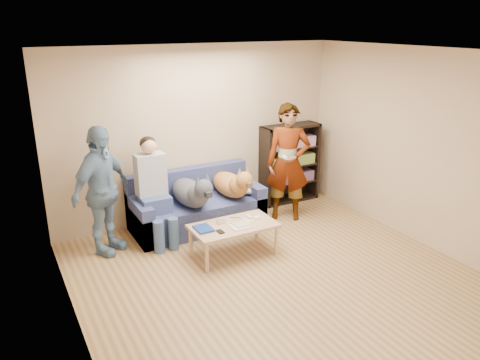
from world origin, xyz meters
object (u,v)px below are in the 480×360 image
bookshelf (289,162)px  coffee_table (234,228)px  camera_silver (221,221)px  person_seated (153,187)px  dog_tan (232,184)px  dog_gray (192,193)px  notebook_blue (204,229)px  person_standing_left (102,191)px  sofa (196,208)px  person_standing_right (288,163)px

bookshelf → coffee_table: bearing=-143.3°
camera_silver → coffee_table: camera_silver is taller
person_seated → dog_tan: 1.19m
dog_gray → bookshelf: bearing=13.7°
dog_gray → bookshelf: size_ratio=0.96×
notebook_blue → person_seated: 1.00m
person_standing_left → coffee_table: (1.43, -0.88, -0.47)m
person_standing_left → person_seated: (0.70, 0.05, -0.07)m
bookshelf → sofa: bearing=-172.6°
camera_silver → dog_tan: dog_tan is taller
dog_gray → bookshelf: (1.95, 0.48, 0.05)m
coffee_table → dog_gray: bearing=105.3°
person_standing_right → notebook_blue: bearing=-126.5°
person_standing_right → person_standing_left: bearing=-151.2°
sofa → notebook_blue: bearing=-108.2°
person_standing_right → person_standing_left: person_standing_right is taller
camera_silver → dog_tan: 0.97m
notebook_blue → person_standing_right: bearing=20.3°
person_standing_left → bookshelf: person_standing_left is taller
notebook_blue → camera_silver: camera_silver is taller
bookshelf → notebook_blue: bearing=-149.8°
person_standing_left → notebook_blue: 1.39m
notebook_blue → dog_gray: dog_gray is taller
person_standing_right → person_seated: 2.04m
notebook_blue → coffee_table: (0.40, -0.05, -0.06)m
coffee_table → dog_tan: bearing=63.2°
bookshelf → person_standing_left: bearing=-172.6°
camera_silver → person_standing_right: bearing=21.5°
dog_gray → dog_tan: bearing=5.9°
camera_silver → person_seated: (-0.62, 0.81, 0.33)m
camera_silver → person_seated: person_seated is taller
person_standing_right → camera_silver: 1.57m
camera_silver → sofa: bearing=86.9°
person_standing_left → dog_tan: size_ratio=1.47×
camera_silver → person_seated: bearing=127.3°
person_standing_right → notebook_blue: person_standing_right is taller
dog_tan → camera_silver: bearing=-126.6°
sofa → bookshelf: bearing=7.4°
person_standing_right → bookshelf: person_standing_right is taller
person_seated → sofa: bearing=10.8°
notebook_blue → person_standing_left: bearing=141.4°
notebook_blue → person_seated: person_seated is taller
coffee_table → bookshelf: size_ratio=0.85×
person_standing_right → bookshelf: (0.45, 0.62, -0.21)m
notebook_blue → coffee_table: 0.41m
person_standing_right → camera_silver: (-1.40, -0.55, -0.44)m
camera_silver → notebook_blue: bearing=-166.0°
person_standing_left → dog_gray: size_ratio=1.36×
person_standing_left → notebook_blue: size_ratio=6.52×
notebook_blue → camera_silver: bearing=14.0°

